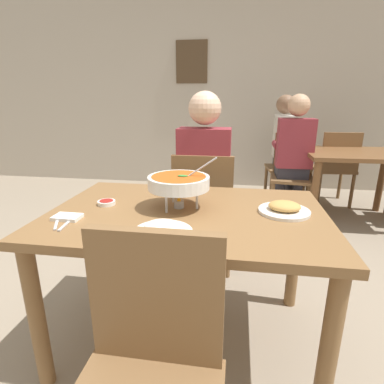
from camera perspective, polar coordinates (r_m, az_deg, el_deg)
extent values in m
plane|color=gray|center=(1.85, -0.77, -25.52)|extent=(16.00, 16.00, 0.00)
cube|color=#BCB2A3|center=(4.57, 6.16, 20.06)|extent=(10.00, 0.10, 3.00)
cube|color=#4C3823|center=(4.58, -0.05, 23.33)|extent=(0.44, 0.03, 0.56)
cube|color=brown|center=(1.47, -0.88, -4.32)|extent=(1.32, 0.87, 0.04)
cylinder|color=brown|center=(1.56, -27.21, -20.47)|extent=(0.07, 0.07, 0.70)
cylinder|color=brown|center=(1.38, 24.37, -25.78)|extent=(0.07, 0.07, 0.70)
cylinder|color=brown|center=(2.11, -15.49, -8.96)|extent=(0.07, 0.07, 0.70)
cylinder|color=brown|center=(1.98, 18.77, -11.13)|extent=(0.07, 0.07, 0.70)
cube|color=brown|center=(2.32, 2.47, -3.62)|extent=(0.44, 0.44, 0.03)
cube|color=brown|center=(2.06, 1.95, 0.69)|extent=(0.42, 0.04, 0.45)
cylinder|color=brown|center=(2.57, 7.12, -7.03)|extent=(0.04, 0.04, 0.42)
cylinder|color=brown|center=(2.61, -1.31, -6.57)|extent=(0.04, 0.04, 0.42)
cylinder|color=brown|center=(2.23, 6.80, -10.99)|extent=(0.04, 0.04, 0.42)
cylinder|color=brown|center=(2.27, -2.99, -10.37)|extent=(0.04, 0.04, 0.42)
cylinder|color=#2D2D38|center=(2.42, 4.84, -8.24)|extent=(0.10, 0.10, 0.45)
cylinder|color=#2D2D38|center=(2.43, 0.10, -7.96)|extent=(0.10, 0.10, 0.45)
cube|color=#2D2D38|center=(2.28, 2.44, -2.03)|extent=(0.32, 0.32, 0.12)
cube|color=maroon|center=(2.12, 2.31, 5.21)|extent=(0.36, 0.20, 0.50)
sphere|color=beige|center=(2.07, 2.44, 15.54)|extent=(0.22, 0.22, 0.22)
cylinder|color=maroon|center=(2.31, 6.81, 4.85)|extent=(0.08, 0.28, 0.08)
cylinder|color=maroon|center=(2.34, -1.06, 5.13)|extent=(0.08, 0.28, 0.08)
cube|color=brown|center=(0.98, -6.83, -19.21)|extent=(0.42, 0.04, 0.45)
cylinder|color=silver|center=(1.47, 0.95, -1.32)|extent=(0.01, 0.01, 0.10)
cylinder|color=silver|center=(1.57, -3.55, -0.19)|extent=(0.01, 0.01, 0.10)
cylinder|color=silver|center=(1.42, -4.86, -2.03)|extent=(0.01, 0.01, 0.10)
torus|color=silver|center=(1.47, -2.51, 0.70)|extent=(0.21, 0.21, 0.01)
cylinder|color=#B2B2B7|center=(1.50, -2.47, -2.32)|extent=(0.05, 0.05, 0.04)
cone|color=orange|center=(1.49, -2.48, -1.15)|extent=(0.02, 0.02, 0.04)
cylinder|color=white|center=(1.46, -2.52, 1.82)|extent=(0.30, 0.30, 0.06)
cylinder|color=#B75119|center=(1.46, -2.54, 2.77)|extent=(0.26, 0.26, 0.01)
ellipsoid|color=#388433|center=(1.45, -1.76, 3.09)|extent=(0.05, 0.03, 0.01)
cylinder|color=silver|center=(1.45, 1.09, 4.17)|extent=(0.18, 0.01, 0.13)
cylinder|color=white|center=(1.22, -5.55, -7.62)|extent=(0.24, 0.24, 0.01)
ellipsoid|color=white|center=(1.21, -5.58, -6.52)|extent=(0.15, 0.13, 0.04)
cylinder|color=white|center=(1.50, 16.97, -3.47)|extent=(0.24, 0.24, 0.01)
ellipsoid|color=tan|center=(1.49, 17.06, -2.55)|extent=(0.15, 0.13, 0.04)
cylinder|color=white|center=(1.60, -15.83, -1.96)|extent=(0.09, 0.09, 0.02)
cylinder|color=maroon|center=(1.60, -15.86, -1.65)|extent=(0.07, 0.07, 0.01)
cube|color=white|center=(1.47, -22.47, -4.40)|extent=(0.12, 0.08, 0.02)
cube|color=silver|center=(1.45, -24.13, -5.18)|extent=(0.09, 0.16, 0.01)
cube|color=silver|center=(1.42, -22.42, -5.36)|extent=(0.03, 0.17, 0.01)
cube|color=brown|center=(3.54, 28.51, 6.34)|extent=(1.00, 0.80, 0.04)
cylinder|color=brown|center=(3.18, 22.08, -0.75)|extent=(0.07, 0.07, 0.70)
cylinder|color=brown|center=(3.82, 19.88, 2.34)|extent=(0.07, 0.07, 0.70)
cylinder|color=brown|center=(4.09, 32.05, 1.64)|extent=(0.07, 0.07, 0.70)
cube|color=brown|center=(3.93, 17.15, 4.28)|extent=(0.48, 0.48, 0.03)
cube|color=brown|center=(3.94, 20.31, 7.57)|extent=(0.08, 0.42, 0.45)
cylinder|color=brown|center=(4.13, 13.73, 1.91)|extent=(0.04, 0.04, 0.42)
cylinder|color=brown|center=(3.77, 14.68, 0.40)|extent=(0.04, 0.04, 0.42)
cylinder|color=brown|center=(4.21, 18.83, 1.77)|extent=(0.04, 0.04, 0.42)
cylinder|color=brown|center=(3.86, 20.22, 0.28)|extent=(0.04, 0.04, 0.42)
cube|color=brown|center=(3.45, 18.34, 2.44)|extent=(0.49, 0.49, 0.03)
cube|color=brown|center=(3.60, 18.57, 6.92)|extent=(0.42, 0.09, 0.45)
cylinder|color=brown|center=(3.32, 14.84, -1.85)|extent=(0.04, 0.04, 0.42)
cylinder|color=brown|center=(3.35, 21.35, -2.34)|extent=(0.04, 0.04, 0.42)
cylinder|color=brown|center=(3.68, 14.95, 0.01)|extent=(0.04, 0.04, 0.42)
cylinder|color=brown|center=(3.71, 20.82, -0.45)|extent=(0.04, 0.04, 0.42)
cube|color=brown|center=(4.10, 24.93, 3.95)|extent=(0.47, 0.47, 0.03)
cube|color=brown|center=(3.88, 26.31, 6.72)|extent=(0.42, 0.06, 0.45)
cylinder|color=brown|center=(4.39, 26.11, 1.54)|extent=(0.04, 0.04, 0.42)
cylinder|color=brown|center=(4.27, 21.34, 1.72)|extent=(0.04, 0.04, 0.42)
cylinder|color=brown|center=(4.05, 27.91, 0.10)|extent=(0.04, 0.04, 0.42)
cylinder|color=brown|center=(3.92, 22.79, 0.25)|extent=(0.04, 0.04, 0.42)
cylinder|color=#2D2D38|center=(3.93, 17.96, 1.02)|extent=(0.10, 0.10, 0.45)
cylinder|color=#2D2D38|center=(4.12, 17.55, 1.79)|extent=(0.10, 0.10, 0.45)
cube|color=#2D2D38|center=(3.95, 17.55, 5.42)|extent=(0.32, 0.32, 0.12)
cube|color=beige|center=(3.89, 16.78, 9.96)|extent=(0.20, 0.36, 0.50)
sphere|color=#846047|center=(3.87, 17.27, 15.54)|extent=(0.22, 0.22, 0.22)
cylinder|color=beige|center=(3.78, 20.06, 8.68)|extent=(0.28, 0.08, 0.08)
cylinder|color=beige|center=(4.09, 19.23, 9.33)|extent=(0.28, 0.08, 0.08)
cylinder|color=#2D2D38|center=(3.60, 19.22, -0.53)|extent=(0.10, 0.10, 0.45)
cylinder|color=#2D2D38|center=(3.57, 16.07, -0.39)|extent=(0.10, 0.10, 0.45)
cube|color=#2D2D38|center=(3.47, 18.17, 3.83)|extent=(0.32, 0.32, 0.12)
cube|color=maroon|center=(3.34, 18.87, 8.70)|extent=(0.36, 0.20, 0.50)
sphere|color=tan|center=(3.31, 19.52, 15.19)|extent=(0.22, 0.22, 0.22)
cylinder|color=maroon|center=(3.57, 20.81, 8.18)|extent=(0.08, 0.28, 0.08)
cylinder|color=maroon|center=(3.52, 15.67, 8.54)|extent=(0.08, 0.28, 0.08)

